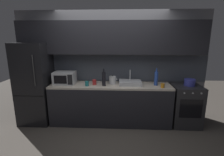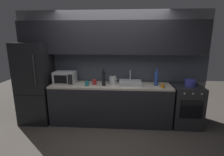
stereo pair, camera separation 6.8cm
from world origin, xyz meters
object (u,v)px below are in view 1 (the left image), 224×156
Objects in this scene: mug_amber at (163,86)px; mug_teal at (87,84)px; wine_bottle_blue at (156,78)px; kettle at (112,80)px; oven_range at (185,105)px; wine_bottle_dark at (104,79)px; refrigerator at (35,83)px; cooking_pot at (190,82)px; microwave at (65,78)px; mug_red at (94,82)px.

mug_teal is (-1.58, 0.05, 0.01)m from mug_amber.
kettle is at bearing 176.78° from wine_bottle_blue.
mug_amber is (-0.57, -0.19, 0.49)m from oven_range.
oven_range is 2.44× the size of wine_bottle_blue.
wine_bottle_dark reaches higher than mug_amber.
refrigerator is at bearing -178.46° from kettle.
oven_range is at bearing 0.42° from wine_bottle_blue.
cooking_pot is (2.19, 0.14, 0.02)m from mug_teal.
oven_range is 1.70m from kettle.
microwave is at bearing 179.29° from wine_bottle_blue.
kettle is 0.94m from wine_bottle_blue.
mug_teal is at bearing -174.91° from wine_bottle_blue.
microwave is 2.71m from cooking_pot.
refrigerator is 17.55× the size of mug_teal.
cooking_pot is at bearing 17.11° from mug_amber.
mug_teal is (-2.15, -0.14, 0.50)m from oven_range.
wine_bottle_blue is at bearing 119.28° from mug_amber.
kettle is 1.65m from cooking_pot.
cooking_pot is (3.39, 0.00, 0.07)m from refrigerator.
cooking_pot is at bearing 0.63° from mug_red.
kettle is 0.24m from wine_bottle_dark.
oven_range is 0.52m from cooking_pot.
oven_range is 0.78m from mug_amber.
mug_amber is 0.64m from cooking_pot.
refrigerator reaches higher than mug_teal.
refrigerator is 1.74m from kettle.
wine_bottle_dark is (-0.18, -0.15, 0.07)m from kettle.
kettle is (1.06, 0.03, -0.05)m from microwave.
cooking_pot reaches higher than mug_red.
microwave is at bearing 1.55° from refrigerator.
oven_range is 4.47× the size of kettle.
mug_amber is at bearing -60.72° from wine_bottle_blue.
kettle is at bearing 9.95° from mug_red.
wine_bottle_blue reaches higher than mug_red.
mug_red reaches higher than oven_range.
mug_amber is at bearing -162.89° from cooking_pot.
wine_bottle_dark reaches higher than microwave.
wine_bottle_blue is (2.68, -0.01, 0.16)m from refrigerator.
cooking_pot is (2.05, 0.02, 0.02)m from mug_red.
cooking_pot is at bearing -0.39° from microwave.
refrigerator is at bearing 173.48° from mug_teal.
wine_bottle_blue is 1.62× the size of cooking_pot.
kettle is 1.07m from mug_amber.
wine_bottle_blue is (2.00, -0.02, 0.02)m from microwave.
microwave is at bearing 179.61° from cooking_pot.
wine_bottle_blue is 0.24m from mug_amber.
refrigerator is at bearing 179.87° from wine_bottle_blue.
microwave reaches higher than kettle.
wine_bottle_dark reaches higher than mug_teal.
mug_teal is at bearing -176.36° from oven_range.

